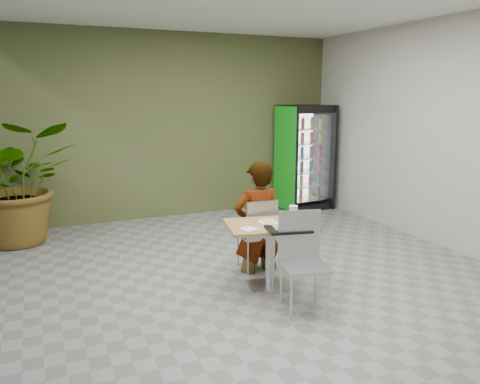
% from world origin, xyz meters
% --- Properties ---
extents(ground, '(7.00, 7.00, 0.00)m').
position_xyz_m(ground, '(0.00, 0.00, 0.00)').
color(ground, gray).
rests_on(ground, ground).
extents(room_envelope, '(6.00, 7.00, 3.20)m').
position_xyz_m(room_envelope, '(0.00, 0.00, 1.60)').
color(room_envelope, '#BBB6A9').
rests_on(room_envelope, ground).
extents(dining_table, '(1.06, 0.83, 0.75)m').
position_xyz_m(dining_table, '(0.04, -0.08, 0.54)').
color(dining_table, '#A78447').
rests_on(dining_table, ground).
extents(chair_far, '(0.42, 0.42, 0.91)m').
position_xyz_m(chair_far, '(0.16, 0.43, 0.53)').
color(chair_far, '#B2B4B7').
rests_on(chair_far, ground).
extents(chair_near, '(0.53, 0.53, 0.99)m').
position_xyz_m(chair_near, '(0.12, -0.63, 0.58)').
color(chair_near, '#B2B4B7').
rests_on(chair_near, ground).
extents(seated_woman, '(0.63, 0.42, 1.67)m').
position_xyz_m(seated_woman, '(0.16, 0.48, 0.53)').
color(seated_woman, black).
rests_on(seated_woman, ground).
extents(pizza_plate, '(0.34, 0.26, 0.03)m').
position_xyz_m(pizza_plate, '(0.06, -0.04, 0.77)').
color(pizza_plate, white).
rests_on(pizza_plate, dining_table).
extents(soda_cup, '(0.10, 0.10, 0.17)m').
position_xyz_m(soda_cup, '(0.34, -0.08, 0.83)').
color(soda_cup, white).
rests_on(soda_cup, dining_table).
extents(napkin_stack, '(0.18, 0.18, 0.02)m').
position_xyz_m(napkin_stack, '(-0.28, -0.23, 0.76)').
color(napkin_stack, white).
rests_on(napkin_stack, dining_table).
extents(cafeteria_tray, '(0.51, 0.42, 0.03)m').
position_xyz_m(cafeteria_tray, '(0.10, -0.39, 0.76)').
color(cafeteria_tray, black).
rests_on(cafeteria_tray, dining_table).
extents(beverage_fridge, '(0.97, 0.79, 1.95)m').
position_xyz_m(beverage_fridge, '(2.40, 3.06, 0.98)').
color(beverage_fridge, black).
rests_on(beverage_fridge, ground).
extents(potted_plant, '(1.69, 1.49, 1.78)m').
position_xyz_m(potted_plant, '(-2.52, 2.86, 0.89)').
color(potted_plant, '#356528').
rests_on(potted_plant, ground).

